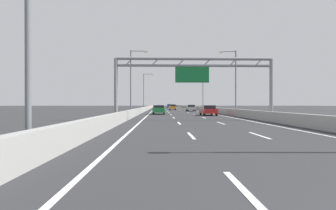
{
  "coord_description": "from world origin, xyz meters",
  "views": [
    {
      "loc": [
        -3.41,
        -1.51,
        1.68
      ],
      "look_at": [
        -0.82,
        88.53,
        1.25
      ],
      "focal_mm": 28.81,
      "sensor_mm": 36.0,
      "label": 1
    }
  ],
  "objects_px": {
    "streetlamp_right_far": "(202,89)",
    "green_car": "(159,109)",
    "red_car": "(208,110)",
    "silver_car": "(191,108)",
    "streetlamp_left_mid": "(132,78)",
    "orange_car": "(173,107)",
    "streetlamp_right_mid": "(234,78)",
    "sign_gantry": "(194,72)",
    "blue_car": "(169,106)",
    "streetlamp_left_far": "(145,89)"
  },
  "relations": [
    {
      "from": "streetlamp_right_far",
      "to": "green_car",
      "type": "relative_size",
      "value": 2.03
    },
    {
      "from": "red_car",
      "to": "silver_car",
      "type": "relative_size",
      "value": 1.06
    },
    {
      "from": "streetlamp_left_mid",
      "to": "red_car",
      "type": "distance_m",
      "value": 11.94
    },
    {
      "from": "streetlamp_right_far",
      "to": "orange_car",
      "type": "relative_size",
      "value": 2.04
    },
    {
      "from": "red_car",
      "to": "green_car",
      "type": "bearing_deg",
      "value": 146.65
    },
    {
      "from": "streetlamp_right_mid",
      "to": "silver_car",
      "type": "relative_size",
      "value": 2.22
    },
    {
      "from": "streetlamp_left_mid",
      "to": "green_car",
      "type": "relative_size",
      "value": 2.03
    },
    {
      "from": "red_car",
      "to": "streetlamp_left_mid",
      "type": "bearing_deg",
      "value": 175.82
    },
    {
      "from": "sign_gantry",
      "to": "green_car",
      "type": "xyz_separation_m",
      "value": [
        -3.64,
        16.24,
        -4.08
      ]
    },
    {
      "from": "blue_car",
      "to": "orange_car",
      "type": "bearing_deg",
      "value": -90.33
    },
    {
      "from": "sign_gantry",
      "to": "silver_car",
      "type": "relative_size",
      "value": 3.75
    },
    {
      "from": "streetlamp_left_mid",
      "to": "streetlamp_right_far",
      "type": "relative_size",
      "value": 1.0
    },
    {
      "from": "sign_gantry",
      "to": "blue_car",
      "type": "relative_size",
      "value": 3.7
    },
    {
      "from": "sign_gantry",
      "to": "streetlamp_left_mid",
      "type": "xyz_separation_m",
      "value": [
        -7.44,
        12.33,
        0.56
      ]
    },
    {
      "from": "sign_gantry",
      "to": "red_car",
      "type": "distance_m",
      "value": 12.73
    },
    {
      "from": "streetlamp_left_mid",
      "to": "sign_gantry",
      "type": "bearing_deg",
      "value": -58.9
    },
    {
      "from": "streetlamp_left_mid",
      "to": "silver_car",
      "type": "relative_size",
      "value": 2.22
    },
    {
      "from": "streetlamp_left_mid",
      "to": "streetlamp_left_far",
      "type": "height_order",
      "value": "same"
    },
    {
      "from": "streetlamp_right_mid",
      "to": "streetlamp_left_mid",
      "type": "bearing_deg",
      "value": 180.0
    },
    {
      "from": "streetlamp_right_far",
      "to": "orange_car",
      "type": "bearing_deg",
      "value": 146.51
    },
    {
      "from": "streetlamp_right_mid",
      "to": "streetlamp_left_far",
      "type": "distance_m",
      "value": 33.9
    },
    {
      "from": "sign_gantry",
      "to": "orange_car",
      "type": "distance_m",
      "value": 47.85
    },
    {
      "from": "streetlamp_left_far",
      "to": "sign_gantry",
      "type": "bearing_deg",
      "value": -80.13
    },
    {
      "from": "streetlamp_right_mid",
      "to": "green_car",
      "type": "height_order",
      "value": "streetlamp_right_mid"
    },
    {
      "from": "sign_gantry",
      "to": "blue_car",
      "type": "xyz_separation_m",
      "value": [
        0.26,
        82.9,
        -4.06
      ]
    },
    {
      "from": "streetlamp_right_mid",
      "to": "sign_gantry",
      "type": "bearing_deg",
      "value": -121.28
    },
    {
      "from": "red_car",
      "to": "sign_gantry",
      "type": "bearing_deg",
      "value": -106.99
    },
    {
      "from": "streetlamp_left_far",
      "to": "blue_car",
      "type": "xyz_separation_m",
      "value": [
        7.7,
        40.14,
        -4.63
      ]
    },
    {
      "from": "silver_car",
      "to": "streetlamp_left_far",
      "type": "bearing_deg",
      "value": 138.8
    },
    {
      "from": "streetlamp_right_mid",
      "to": "green_car",
      "type": "distance_m",
      "value": 12.68
    },
    {
      "from": "streetlamp_right_mid",
      "to": "blue_car",
      "type": "height_order",
      "value": "streetlamp_right_mid"
    },
    {
      "from": "streetlamp_right_mid",
      "to": "red_car",
      "type": "xyz_separation_m",
      "value": [
        -3.97,
        -0.8,
        -4.66
      ]
    },
    {
      "from": "streetlamp_left_mid",
      "to": "streetlamp_right_far",
      "type": "height_order",
      "value": "same"
    },
    {
      "from": "streetlamp_left_far",
      "to": "streetlamp_right_far",
      "type": "bearing_deg",
      "value": 0.0
    },
    {
      "from": "streetlamp_left_mid",
      "to": "streetlamp_right_mid",
      "type": "xyz_separation_m",
      "value": [
        14.93,
        0.0,
        0.0
      ]
    },
    {
      "from": "streetlamp_left_mid",
      "to": "green_car",
      "type": "bearing_deg",
      "value": 45.83
    },
    {
      "from": "streetlamp_right_far",
      "to": "silver_car",
      "type": "bearing_deg",
      "value": -112.91
    },
    {
      "from": "streetlamp_left_far",
      "to": "orange_car",
      "type": "xyz_separation_m",
      "value": [
        7.49,
        4.92,
        -4.63
      ]
    },
    {
      "from": "blue_car",
      "to": "green_car",
      "type": "distance_m",
      "value": 66.77
    },
    {
      "from": "blue_car",
      "to": "orange_car",
      "type": "relative_size",
      "value": 0.93
    },
    {
      "from": "streetlamp_right_far",
      "to": "red_car",
      "type": "height_order",
      "value": "streetlamp_right_far"
    },
    {
      "from": "streetlamp_right_far",
      "to": "red_car",
      "type": "bearing_deg",
      "value": -97.24
    },
    {
      "from": "blue_car",
      "to": "streetlamp_left_far",
      "type": "bearing_deg",
      "value": -100.85
    },
    {
      "from": "blue_car",
      "to": "red_car",
      "type": "distance_m",
      "value": 71.44
    },
    {
      "from": "streetlamp_left_mid",
      "to": "silver_car",
      "type": "xyz_separation_m",
      "value": [
        10.9,
        20.89,
        -4.67
      ]
    },
    {
      "from": "sign_gantry",
      "to": "silver_car",
      "type": "xyz_separation_m",
      "value": [
        3.46,
        33.22,
        -4.1
      ]
    },
    {
      "from": "blue_car",
      "to": "streetlamp_right_far",
      "type": "bearing_deg",
      "value": -79.78
    },
    {
      "from": "streetlamp_left_mid",
      "to": "streetlamp_right_mid",
      "type": "relative_size",
      "value": 1.0
    },
    {
      "from": "blue_car",
      "to": "red_car",
      "type": "xyz_separation_m",
      "value": [
        3.27,
        -71.37,
        -0.03
      ]
    },
    {
      "from": "sign_gantry",
      "to": "silver_car",
      "type": "distance_m",
      "value": 33.65
    }
  ]
}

